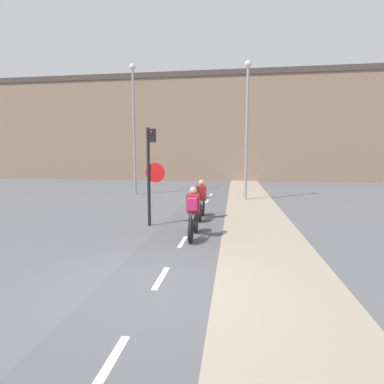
% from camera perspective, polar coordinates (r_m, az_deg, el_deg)
% --- Properties ---
extents(ground_plane, '(120.00, 120.00, 0.00)m').
position_cam_1_polar(ground_plane, '(5.77, -7.16, -18.04)').
color(ground_plane, '#5B5B60').
extents(bike_lane, '(2.13, 60.00, 0.02)m').
position_cam_1_polar(bike_lane, '(5.77, -7.14, -17.91)').
color(bike_lane, '#56565B').
rests_on(bike_lane, ground_plane).
extents(sidewalk_strip, '(2.40, 60.00, 0.05)m').
position_cam_1_polar(sidewalk_strip, '(5.65, 16.93, -18.59)').
color(sidewalk_strip, gray).
rests_on(sidewalk_strip, ground_plane).
extents(building_row_background, '(60.00, 5.20, 10.03)m').
position_cam_1_polar(building_row_background, '(30.67, 5.56, 11.90)').
color(building_row_background, '#89705B').
rests_on(building_row_background, ground_plane).
extents(traffic_light_pole, '(0.67, 0.25, 3.35)m').
position_cam_1_polar(traffic_light_pole, '(10.27, -7.86, 4.93)').
color(traffic_light_pole, black).
rests_on(traffic_light_pole, ground_plane).
extents(street_lamp_far, '(0.36, 0.36, 7.81)m').
position_cam_1_polar(street_lamp_far, '(18.97, -11.03, 13.78)').
color(street_lamp_far, gray).
rests_on(street_lamp_far, ground_plane).
extents(street_lamp_sidewalk, '(0.36, 0.36, 7.24)m').
position_cam_1_polar(street_lamp_sidewalk, '(16.35, 10.44, 13.82)').
color(street_lamp_sidewalk, gray).
rests_on(street_lamp_sidewalk, ground_plane).
extents(cyclist_near, '(0.46, 1.80, 1.53)m').
position_cam_1_polar(cyclist_near, '(8.76, 0.24, -4.24)').
color(cyclist_near, black).
rests_on(cyclist_near, ground_plane).
extents(cyclist_far, '(0.46, 1.76, 1.51)m').
position_cam_1_polar(cyclist_far, '(11.38, 1.82, -1.86)').
color(cyclist_far, black).
rests_on(cyclist_far, ground_plane).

